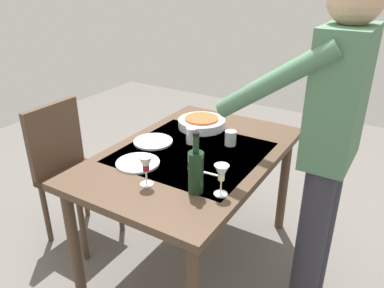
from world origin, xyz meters
TOP-DOWN VIEW (x-y plane):
  - ground_plane at (0.00, 0.00)m, footprint 6.00×6.00m
  - dining_table at (0.00, 0.00)m, footprint 1.33×0.87m
  - chair_near at (0.19, -0.82)m, footprint 0.40×0.40m
  - person_server at (-0.04, 0.70)m, footprint 0.42×0.61m
  - wine_bottle at (0.34, 0.23)m, footprint 0.07×0.07m
  - wine_glass_left at (0.41, -0.00)m, footprint 0.07×0.07m
  - wine_glass_right at (0.30, 0.34)m, footprint 0.07×0.07m
  - water_cup_near_left at (-0.20, 0.14)m, footprint 0.07×0.07m
  - water_cup_near_right at (-0.10, -0.06)m, footprint 0.07×0.07m
  - serving_bowl_pasta at (-0.34, -0.14)m, footprint 0.30×0.30m
  - dinner_plate_near at (0.27, -0.17)m, footprint 0.23×0.23m
  - dinner_plate_far at (0.01, -0.26)m, footprint 0.23×0.23m
  - table_knife at (0.17, 0.18)m, footprint 0.03×0.20m

SIDE VIEW (x-z plane):
  - ground_plane at x=0.00m, z-range 0.00..0.00m
  - chair_near at x=0.19m, z-range 0.07..0.98m
  - dining_table at x=0.00m, z-range 0.29..1.04m
  - table_knife at x=0.17m, z-range 0.75..0.75m
  - dinner_plate_near at x=0.27m, z-range 0.75..0.76m
  - dinner_plate_far at x=0.01m, z-range 0.75..0.76m
  - serving_bowl_pasta at x=-0.34m, z-range 0.75..0.82m
  - water_cup_near_left at x=-0.20m, z-range 0.75..0.84m
  - water_cup_near_right at x=-0.10m, z-range 0.75..0.85m
  - wine_glass_left at x=0.41m, z-range 0.78..0.93m
  - wine_glass_right at x=0.30m, z-range 0.78..0.93m
  - wine_bottle at x=0.34m, z-range 0.71..1.01m
  - person_server at x=-0.04m, z-range 0.12..1.81m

